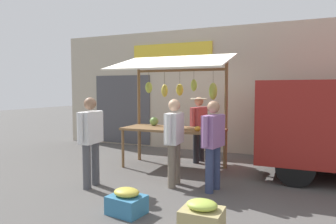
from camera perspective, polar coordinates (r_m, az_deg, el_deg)
The scene contains 9 objects.
ground_plane at distance 6.83m, azimuth 1.00°, elevation -10.35°, with size 40.00×40.00×0.00m, color #514F4C.
street_backdrop at distance 8.70m, azimuth 6.05°, elevation 4.06°, with size 9.00×0.30×3.40m.
market_stall at distance 6.65m, azimuth 1.28°, elevation 2.66°, with size 2.50×1.46×2.50m.
vendor_with_sunhat at distance 7.25m, azimuth 5.76°, elevation -2.29°, with size 0.40×0.66×1.54m.
shopper_with_shopping_bag at distance 5.20m, azimuth 8.40°, elevation -5.18°, with size 0.31×0.65×1.53m.
shopper_in_grey_tee at distance 5.53m, azimuth -14.21°, elevation -4.35°, with size 0.24×0.68×1.58m.
shopper_in_striped_shirt at distance 5.42m, azimuth 1.17°, elevation -4.63°, with size 0.24×0.67×1.55m.
produce_crate_near at distance 3.83m, azimuth 6.34°, elevation -19.19°, with size 0.49×0.40×0.43m.
produce_crate_side at distance 4.43m, azimuth -7.72°, elevation -16.29°, with size 0.53×0.46×0.36m.
Camera 1 is at (-2.46, 6.13, 1.71)m, focal length 32.73 mm.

